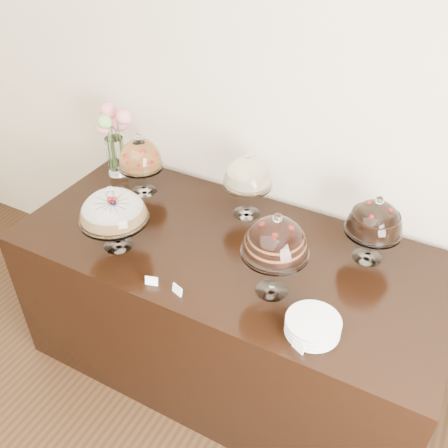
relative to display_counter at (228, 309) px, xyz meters
The scene contains 12 objects.
wall_back 1.22m from the display_counter, 118.66° to the left, with size 5.00×0.04×3.00m, color beige.
display_counter is the anchor object (origin of this frame).
cake_stand_sugar_sponge 0.88m from the display_counter, 153.33° to the right, with size 0.34×0.34×0.35m.
cake_stand_choco_layer 0.83m from the display_counter, 29.60° to the right, with size 0.30×0.30×0.43m.
cake_stand_cheesecake 0.76m from the display_counter, 99.49° to the left, with size 0.27×0.27×0.38m.
cake_stand_dark_choco 0.96m from the display_counter, 22.01° to the left, with size 0.27×0.27×0.36m.
cake_stand_fruit_tart 0.99m from the display_counter, 161.89° to the left, with size 0.25×0.25×0.38m.
flower_vase 1.22m from the display_counter, 161.16° to the left, with size 0.24×0.22×0.43m.
plate_stack 0.81m from the display_counter, 30.05° to the right, with size 0.22×0.22×0.07m.
price_card_left 0.65m from the display_counter, 114.67° to the right, with size 0.06×0.01×0.04m, color white.
price_card_right 0.85m from the display_counter, 38.71° to the right, with size 0.06×0.01×0.04m, color white.
price_card_extra 0.62m from the display_counter, 97.28° to the right, with size 0.06×0.01×0.04m, color white.
Camera 1 is at (1.20, 0.73, 2.51)m, focal length 40.00 mm.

